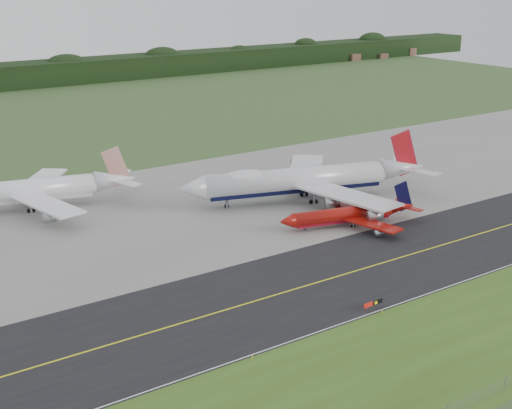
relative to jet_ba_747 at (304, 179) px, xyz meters
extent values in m
plane|color=#355326|center=(-25.16, -38.33, -5.77)|extent=(600.00, 600.00, 0.00)
cube|color=#365719|center=(-25.16, -73.33, -5.77)|extent=(400.00, 30.00, 0.01)
cube|color=black|center=(-25.16, -42.33, -5.76)|extent=(400.00, 32.00, 0.02)
cube|color=gray|center=(-25.16, 12.67, -5.77)|extent=(400.00, 78.00, 0.01)
cube|color=#D1CC13|center=(-25.16, -42.33, -5.74)|extent=(400.00, 0.40, 0.00)
cube|color=silver|center=(-25.16, -57.83, -5.74)|extent=(400.00, 0.25, 0.00)
cylinder|color=silver|center=(-2.34, 0.69, 0.18)|extent=(48.18, 19.58, 6.15)
cube|color=black|center=(-2.34, 0.69, -1.82)|extent=(45.43, 17.42, 2.15)
cone|color=silver|center=(-28.46, 8.39, 0.18)|extent=(7.54, 7.61, 6.15)
cone|color=silver|center=(27.02, -7.96, 0.64)|extent=(13.99, 9.51, 6.15)
ellipsoid|color=silver|center=(-15.34, 4.52, 1.87)|extent=(13.51, 8.56, 3.92)
cube|color=silver|center=(1.86, -14.83, -0.89)|extent=(12.73, 28.40, 0.53)
cube|color=silver|center=(9.60, 11.45, -0.89)|extent=(24.68, 26.33, 0.53)
cube|color=red|center=(27.68, -8.15, 4.82)|extent=(8.62, 2.97, 12.74)
cylinder|color=gray|center=(-1.60, -13.19, -2.57)|extent=(3.95, 3.43, 2.58)
cylinder|color=gray|center=(5.81, 11.95, -2.57)|extent=(3.95, 3.43, 2.58)
cylinder|color=gray|center=(0.37, -26.19, -2.57)|extent=(3.95, 3.43, 2.58)
cylinder|color=gray|center=(14.51, 21.81, -2.57)|extent=(3.95, 3.43, 2.58)
cylinder|color=black|center=(-19.98, 5.89, -5.22)|extent=(1.20, 0.79, 1.11)
cylinder|color=slate|center=(0.42, -3.65, -3.72)|extent=(1.07, 1.07, 4.11)
cylinder|color=black|center=(0.42, -3.65, -5.22)|extent=(1.22, 0.84, 1.11)
cylinder|color=slate|center=(2.34, 2.84, -3.72)|extent=(1.07, 1.07, 4.11)
cylinder|color=black|center=(2.34, 2.84, -5.22)|extent=(1.22, 0.84, 1.11)
cylinder|color=#97100A|center=(-4.47, -20.42, -3.03)|extent=(24.89, 9.38, 3.36)
cube|color=maroon|center=(-4.47, -20.42, -4.13)|extent=(23.48, 8.26, 1.18)
cone|color=#97100A|center=(-18.01, -16.97, -3.03)|extent=(3.84, 4.02, 3.36)
cone|color=#97100A|center=(10.73, -24.29, -2.78)|extent=(7.18, 4.87, 3.36)
cube|color=#97100A|center=(-2.05, -28.17, -3.62)|extent=(6.98, 14.42, 0.38)
cube|color=#97100A|center=(1.36, -14.77, -3.62)|extent=(12.23, 13.54, 0.38)
cube|color=black|center=(11.19, -24.40, -0.25)|extent=(5.21, 1.57, 7.65)
cylinder|color=gray|center=(-3.11, -31.31, -4.54)|extent=(2.13, 1.82, 1.41)
cylinder|color=gray|center=(1.93, -11.50, -4.54)|extent=(2.13, 1.82, 1.41)
cylinder|color=black|center=(-13.62, -18.09, -5.47)|extent=(0.65, 0.41, 0.60)
cylinder|color=slate|center=(-3.01, -22.70, -4.91)|extent=(0.57, 0.57, 1.73)
cylinder|color=black|center=(-3.01, -22.70, -5.47)|extent=(0.66, 0.44, 0.60)
cylinder|color=slate|center=(-2.09, -19.12, -4.91)|extent=(0.57, 0.57, 1.73)
cylinder|color=black|center=(-2.09, -19.12, -5.47)|extent=(0.66, 0.44, 0.60)
cylinder|color=white|center=(-64.18, 34.04, -0.73)|extent=(39.15, 14.52, 5.41)
cube|color=silver|center=(-64.18, 34.04, -2.49)|extent=(36.94, 12.74, 1.89)
cone|color=white|center=(-40.25, 28.19, -0.33)|extent=(11.28, 7.70, 5.41)
cube|color=white|center=(-60.19, 21.57, -1.68)|extent=(11.26, 23.27, 0.49)
cube|color=white|center=(-54.89, 43.26, -1.68)|extent=(19.46, 21.82, 0.49)
cube|color=#A11E0B|center=(-39.66, 28.04, 3.19)|extent=(7.36, 2.19, 10.76)
cylinder|color=gray|center=(-61.78, 16.46, -3.16)|extent=(3.41, 2.91, 2.27)
cylinder|color=gray|center=(-53.94, 48.52, -3.16)|extent=(3.41, 2.91, 2.27)
cylinder|color=slate|center=(-61.86, 30.40, -4.07)|extent=(0.92, 0.92, 3.42)
cylinder|color=black|center=(-61.86, 30.40, -5.29)|extent=(1.06, 0.70, 0.97)
cylinder|color=slate|center=(-60.44, 36.19, -4.07)|extent=(0.92, 0.92, 3.42)
cylinder|color=black|center=(-60.44, 36.19, -5.29)|extent=(1.06, 0.70, 0.97)
cylinder|color=slate|center=(-29.97, -56.63, -5.46)|extent=(0.11, 0.11, 0.63)
cylinder|color=slate|center=(-27.25, -56.61, -5.46)|extent=(0.11, 0.11, 0.63)
cube|color=#99130B|center=(-29.70, -56.63, -4.73)|extent=(1.99, 0.18, 0.82)
cube|color=black|center=(-27.98, -56.62, -4.73)|extent=(0.91, 0.17, 0.82)
cube|color=black|center=(-26.89, -56.61, -4.73)|extent=(1.09, 0.17, 0.82)
cylinder|color=yellow|center=(-55.84, -58.83, -5.52)|extent=(0.16, 0.16, 0.50)
cylinder|color=yellow|center=(-28.51, -58.83, -5.52)|extent=(0.16, 0.16, 0.50)
camera|label=1|loc=(-110.00, -139.24, 50.92)|focal=50.00mm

